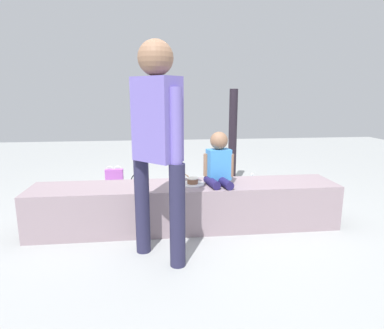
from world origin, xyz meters
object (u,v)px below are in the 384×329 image
at_px(cake_box_white, 251,197).
at_px(handbag_black_leather, 140,190).
at_px(adult_standing, 157,133).
at_px(gift_bag, 115,182).
at_px(child_seated, 219,161).
at_px(handbag_brown_canvas, 182,190).
at_px(party_cup_red, 95,210).
at_px(water_bottle_near_gift, 252,183).
at_px(cake_plate, 193,182).

height_order(cake_box_white, handbag_black_leather, handbag_black_leather).
relative_size(adult_standing, gift_bag, 4.21).
xyz_separation_m(child_seated, gift_bag, (-1.08, 1.07, -0.46)).
bearing_deg(handbag_brown_canvas, gift_bag, 163.42).
bearing_deg(handbag_brown_canvas, child_seated, -72.08).
relative_size(adult_standing, handbag_brown_canvas, 5.00).
bearing_deg(party_cup_red, handbag_black_leather, 45.82).
distance_m(cake_box_white, handbag_brown_canvas, 0.81).
xyz_separation_m(gift_bag, water_bottle_near_gift, (1.74, 0.03, -0.07)).
distance_m(child_seated, handbag_black_leather, 1.28).
bearing_deg(adult_standing, gift_bag, 107.97).
xyz_separation_m(cake_plate, gift_bag, (-0.84, 1.07, -0.27)).
distance_m(gift_bag, party_cup_red, 0.67).
bearing_deg(adult_standing, water_bottle_near_gift, 53.74).
relative_size(gift_bag, party_cup_red, 3.79).
distance_m(cake_plate, handbag_black_leather, 1.08).
relative_size(gift_bag, handbag_brown_canvas, 1.19).
distance_m(child_seated, cake_box_white, 1.03).
relative_size(child_seated, handbag_brown_canvas, 1.52).
height_order(water_bottle_near_gift, party_cup_red, water_bottle_near_gift).
relative_size(water_bottle_near_gift, handbag_brown_canvas, 0.73).
xyz_separation_m(gift_bag, party_cup_red, (-0.13, -0.64, -0.12)).
distance_m(party_cup_red, cake_box_white, 1.76).
bearing_deg(gift_bag, cake_box_white, -14.03).
bearing_deg(party_cup_red, adult_standing, -56.22).
xyz_separation_m(child_seated, handbag_brown_canvas, (-0.27, 0.83, -0.51)).
height_order(adult_standing, gift_bag, adult_standing).
xyz_separation_m(handbag_black_leather, handbag_brown_canvas, (0.50, -0.06, -0.00)).
bearing_deg(cake_box_white, handbag_brown_canvas, 168.66).
xyz_separation_m(cake_box_white, handbag_black_leather, (-1.29, 0.22, 0.07)).
distance_m(gift_bag, handbag_black_leather, 0.37).
distance_m(cake_plate, handbag_brown_canvas, 0.89).
bearing_deg(gift_bag, handbag_black_leather, -29.99).
relative_size(water_bottle_near_gift, handbag_black_leather, 0.70).
height_order(cake_plate, gift_bag, cake_plate).
bearing_deg(party_cup_red, gift_bag, 78.51).
distance_m(water_bottle_near_gift, party_cup_red, 1.99).
distance_m(water_bottle_near_gift, handbag_black_leather, 1.44).
bearing_deg(adult_standing, handbag_black_leather, 98.32).
relative_size(adult_standing, handbag_black_leather, 4.79).
distance_m(child_seated, water_bottle_near_gift, 1.38).
bearing_deg(cake_box_white, gift_bag, 165.97).
relative_size(child_seated, gift_bag, 1.28).
distance_m(water_bottle_near_gift, handbag_brown_canvas, 0.96).
bearing_deg(cake_box_white, water_bottle_near_gift, 72.87).
relative_size(child_seated, handbag_black_leather, 1.45).
xyz_separation_m(cake_box_white, handbag_brown_canvas, (-0.79, 0.16, 0.07)).
height_order(party_cup_red, handbag_brown_canvas, handbag_brown_canvas).
bearing_deg(handbag_black_leather, handbag_brown_canvas, -6.88).
xyz_separation_m(child_seated, party_cup_red, (-1.21, 0.43, -0.58)).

